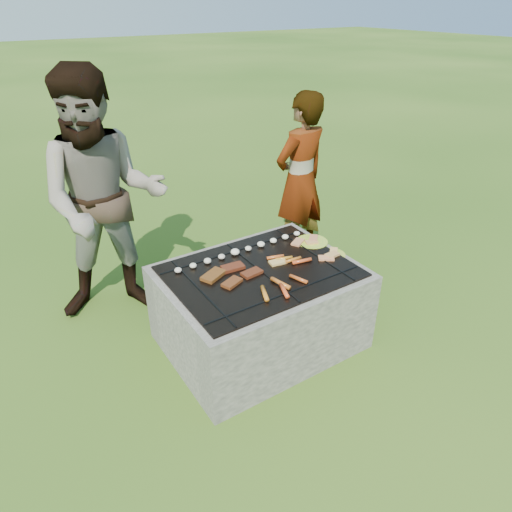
{
  "coord_description": "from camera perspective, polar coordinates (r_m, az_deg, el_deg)",
  "views": [
    {
      "loc": [
        -1.46,
        -2.19,
        2.22
      ],
      "look_at": [
        0.0,
        0.05,
        0.7
      ],
      "focal_mm": 32.0,
      "sensor_mm": 36.0,
      "label": 1
    }
  ],
  "objects": [
    {
      "name": "lawn",
      "position": [
        3.44,
        0.46,
        -10.54
      ],
      "size": [
        60.0,
        60.0,
        0.0
      ],
      "primitive_type": "plane",
      "color": "#284C13",
      "rests_on": "ground"
    },
    {
      "name": "pork_slabs",
      "position": [
        3.03,
        -3.32,
        -2.25
      ],
      "size": [
        0.4,
        0.28,
        0.02
      ],
      "color": "#9C521C",
      "rests_on": "fire_pit"
    },
    {
      "name": "bread_on_grate",
      "position": [
        3.28,
        5.42,
        0.3
      ],
      "size": [
        0.45,
        0.41,
        0.02
      ],
      "color": "#F9CD7F",
      "rests_on": "fire_pit"
    },
    {
      "name": "plate_far",
      "position": [
        3.47,
        7.02,
        1.79
      ],
      "size": [
        0.26,
        0.26,
        0.03
      ],
      "color": "yellow",
      "rests_on": "fire_pit"
    },
    {
      "name": "cook",
      "position": [
        4.19,
        5.54,
        9.39
      ],
      "size": [
        0.62,
        0.45,
        1.56
      ],
      "primitive_type": "imported",
      "rotation": [
        0.0,
        0.0,
        3.29
      ],
      "color": "gray",
      "rests_on": "ground"
    },
    {
      "name": "bystander",
      "position": [
        3.49,
        -18.33,
        6.51
      ],
      "size": [
        1.1,
        0.97,
        1.87
      ],
      "primitive_type": "imported",
      "rotation": [
        0.0,
        0.0,
        -0.34
      ],
      "color": "gray",
      "rests_on": "ground"
    },
    {
      "name": "fire_pit",
      "position": [
        3.27,
        0.48,
        -6.75
      ],
      "size": [
        1.3,
        1.0,
        0.62
      ],
      "color": "gray",
      "rests_on": "ground"
    },
    {
      "name": "sausages",
      "position": [
        3.01,
        3.62,
        -2.41
      ],
      "size": [
        0.56,
        0.48,
        0.03
      ],
      "color": "orange",
      "rests_on": "fire_pit"
    },
    {
      "name": "mushrooms",
      "position": [
        3.29,
        -1.73,
        0.75
      ],
      "size": [
        1.05,
        0.06,
        0.04
      ],
      "color": "beige",
      "rests_on": "fire_pit"
    },
    {
      "name": "plate_near",
      "position": [
        3.32,
        9.53,
        0.21
      ],
      "size": [
        0.22,
        0.22,
        0.03
      ],
      "color": "gold",
      "rests_on": "fire_pit"
    }
  ]
}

